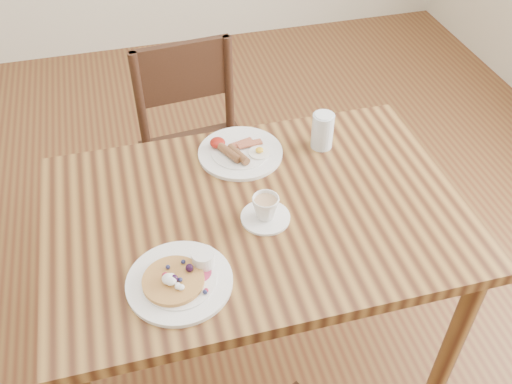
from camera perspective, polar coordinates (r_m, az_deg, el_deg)
ground at (r=2.22m, az=0.00°, el=-15.78°), size 5.00×5.00×0.00m
dining_table at (r=1.71m, az=0.00°, el=-4.19°), size 1.20×0.80×0.75m
chair_far at (r=2.28m, az=-5.89°, el=4.43°), size 0.46×0.46×0.88m
pancake_plate at (r=1.46m, az=-7.55°, el=-8.60°), size 0.27×0.27×0.06m
breakfast_plate at (r=1.82m, az=-1.70°, el=4.03°), size 0.27×0.27×0.04m
teacup_saucer at (r=1.59m, az=0.96°, el=-1.80°), size 0.14×0.14×0.08m
water_glass at (r=1.84m, az=6.67°, el=6.10°), size 0.07×0.07×0.12m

